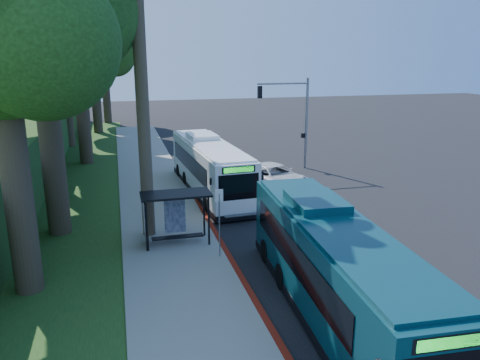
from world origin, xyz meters
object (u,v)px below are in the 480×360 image
object	(u,v)px
teal_bus	(334,266)
pickup	(274,177)
white_bus	(210,166)
bus_shelter	(170,208)

from	to	relation	value
teal_bus	pickup	size ratio (longest dim) A/B	2.11
teal_bus	white_bus	bearing A→B (deg)	97.88
white_bus	teal_bus	size ratio (longest dim) A/B	0.98
teal_bus	pickup	world-z (taller)	teal_bus
pickup	teal_bus	bearing A→B (deg)	-119.84
bus_shelter	teal_bus	xyz separation A→B (m)	(4.64, -7.54, -0.03)
white_bus	pickup	world-z (taller)	white_bus
bus_shelter	pickup	size ratio (longest dim) A/B	0.55
bus_shelter	teal_bus	distance (m)	8.85
white_bus	pickup	bearing A→B (deg)	-7.63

